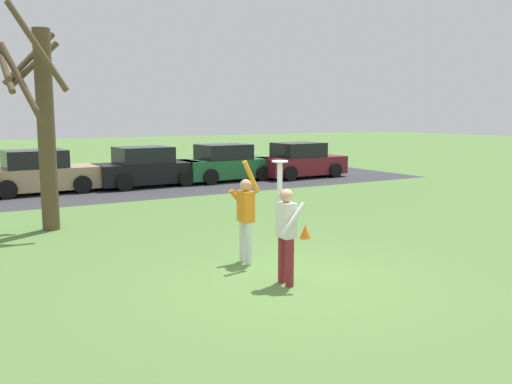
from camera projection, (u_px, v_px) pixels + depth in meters
ground_plane at (297, 280)px, 9.58m from camera, size 120.00×120.00×0.00m
person_catcher at (286, 228)px, 9.22m from camera, size 0.49×0.55×2.08m
person_defender at (246, 214)px, 10.56m from camera, size 0.49×0.56×2.04m
frisbee_disc at (280, 161)px, 9.26m from camera, size 0.28×0.28×0.02m
parked_car_tan at (39, 174)px, 19.99m from camera, size 4.16×2.15×1.59m
parked_car_black at (146, 168)px, 21.93m from camera, size 4.16×2.15×1.59m
parked_car_green at (226, 164)px, 23.74m from camera, size 4.16×2.15×1.59m
parked_car_maroon at (300, 162)px, 25.04m from camera, size 4.16×2.15×1.59m
parking_strip at (143, 187)px, 21.69m from camera, size 24.78×6.40×0.01m
bare_tree_tall at (42, 118)px, 13.35m from camera, size 1.57×1.91×5.45m
field_cone_orange at (305, 232)px, 12.79m from camera, size 0.26×0.26×0.32m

